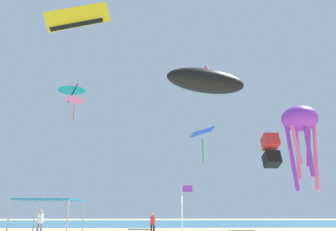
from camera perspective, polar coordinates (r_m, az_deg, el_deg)
ocean_strip at (r=49.03m, az=-0.69°, el=-18.06°), size 110.00×25.34×0.03m
canopy_tent at (r=18.69m, az=-19.56°, el=-13.83°), size 2.79×3.38×2.32m
person_near_tent at (r=26.20m, az=-2.66°, el=-17.88°), size 0.37×0.37×1.57m
person_leftmost at (r=28.33m, az=-21.19°, el=-16.47°), size 0.46×0.42×1.79m
banner_flag at (r=18.42m, az=2.70°, el=-15.66°), size 0.61×0.06×3.08m
kite_diamond_blue at (r=40.51m, az=5.95°, el=-3.14°), size 2.84×2.94×4.24m
kite_octopus_purple at (r=31.42m, az=21.81°, el=-1.21°), size 4.34×4.34×7.37m
kite_inflatable_black at (r=29.23m, az=6.69°, el=5.98°), size 7.84×4.80×3.03m
kite_box_red at (r=37.19m, az=17.35°, el=-5.78°), size 1.62×1.97×3.70m
kite_parafoil_yellow at (r=32.70m, az=-15.33°, el=16.01°), size 5.87×2.10×3.66m
kite_delta_teal at (r=44.43m, az=-16.30°, el=4.55°), size 4.64×4.62×2.84m
kite_diamond_pink at (r=34.85m, az=-15.82°, el=2.40°), size 2.25×2.25×2.32m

